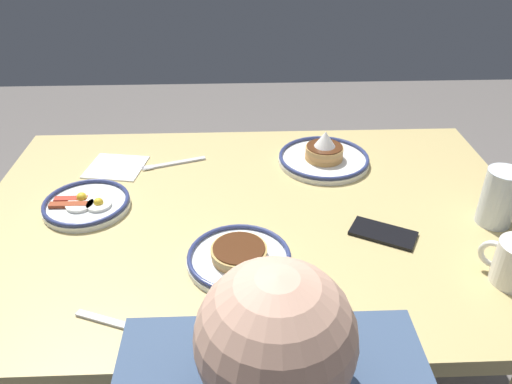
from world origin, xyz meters
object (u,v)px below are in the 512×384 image
at_px(paper_napkin, 116,167).
at_px(fork_near, 121,325).
at_px(cell_phone, 383,233).
at_px(drinking_glass, 499,200).
at_px(plate_far_companion, 239,257).
at_px(plate_near_main, 86,204).
at_px(fork_far, 174,163).
at_px(plate_center_pancakes, 324,156).

xyz_separation_m(paper_napkin, fork_near, (-0.12, 0.59, 0.00)).
bearing_deg(fork_near, cell_phone, -155.02).
height_order(drinking_glass, cell_phone, drinking_glass).
bearing_deg(paper_napkin, cell_phone, 153.12).
bearing_deg(cell_phone, plate_far_companion, 43.49).
height_order(plate_near_main, cell_phone, plate_near_main).
distance_m(paper_napkin, fork_far, 0.16).
distance_m(plate_near_main, plate_center_pancakes, 0.65).
bearing_deg(fork_far, cell_phone, 145.33).
relative_size(plate_far_companion, paper_napkin, 1.47).
relative_size(plate_near_main, plate_far_companion, 0.95).
xyz_separation_m(plate_far_companion, cell_phone, (-0.33, -0.08, -0.01)).
bearing_deg(plate_near_main, cell_phone, 168.99).
xyz_separation_m(plate_far_companion, drinking_glass, (-0.60, -0.12, 0.05)).
xyz_separation_m(plate_far_companion, paper_napkin, (0.34, -0.42, -0.01)).
bearing_deg(plate_far_companion, paper_napkin, -51.25).
bearing_deg(plate_center_pancakes, cell_phone, 103.63).
bearing_deg(cell_phone, fork_far, -5.69).
bearing_deg(paper_napkin, fork_near, 101.88).
distance_m(drinking_glass, fork_far, 0.84).
bearing_deg(paper_napkin, plate_near_main, 81.30).
distance_m(drinking_glass, paper_napkin, 0.98).
bearing_deg(cell_phone, fork_near, 53.96).
relative_size(plate_center_pancakes, fork_near, 1.44).
xyz_separation_m(drinking_glass, fork_near, (0.81, 0.29, -0.06)).
bearing_deg(paper_napkin, drinking_glass, 162.33).
xyz_separation_m(plate_center_pancakes, fork_near, (0.46, 0.60, -0.02)).
relative_size(plate_near_main, fork_far, 1.18).
distance_m(drinking_glass, fork_near, 0.86).
height_order(plate_far_companion, paper_napkin, plate_far_companion).
xyz_separation_m(plate_near_main, fork_far, (-0.19, -0.22, -0.01)).
relative_size(drinking_glass, fork_far, 0.77).
distance_m(plate_center_pancakes, fork_near, 0.75).
height_order(plate_center_pancakes, drinking_glass, drinking_glass).
bearing_deg(fork_far, paper_napkin, 4.66).
relative_size(fork_near, fork_far, 1.00).
relative_size(plate_center_pancakes, plate_far_companion, 1.16).
bearing_deg(fork_far, drinking_glass, 158.17).
xyz_separation_m(plate_center_pancakes, fork_far, (0.42, -0.01, -0.02)).
distance_m(cell_phone, fork_near, 0.60).
height_order(fork_near, fork_far, same).
distance_m(plate_center_pancakes, fork_far, 0.42).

